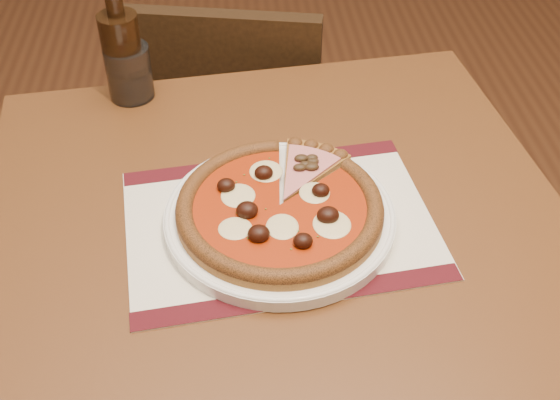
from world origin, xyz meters
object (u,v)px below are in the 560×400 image
at_px(pizza, 280,207).
at_px(bottle, 123,52).
at_px(plate, 280,218).
at_px(chair_far, 234,137).
at_px(table, 281,277).
at_px(water_glass, 129,72).

bearing_deg(pizza, bottle, 124.25).
relative_size(plate, bottle, 1.46).
height_order(chair_far, pizza, chair_far).
relative_size(table, chair_far, 1.08).
xyz_separation_m(chair_far, pizza, (0.05, -0.58, 0.31)).
height_order(plate, water_glass, water_glass).
height_order(table, pizza, pizza).
bearing_deg(water_glass, chair_far, 56.41).
xyz_separation_m(table, chair_far, (-0.06, 0.59, -0.18)).
distance_m(water_glass, bottle, 0.04).
height_order(chair_far, bottle, bottle).
xyz_separation_m(chair_far, water_glass, (-0.17, -0.25, 0.33)).
xyz_separation_m(plate, water_glass, (-0.22, 0.33, 0.03)).
relative_size(chair_far, pizza, 2.94).
bearing_deg(table, pizza, 109.64).
bearing_deg(table, water_glass, 123.44).
bearing_deg(plate, chair_far, 95.40).
relative_size(chair_far, bottle, 3.84).
distance_m(chair_far, plate, 0.66).
distance_m(plate, water_glass, 0.40).
xyz_separation_m(water_glass, bottle, (-0.00, -0.00, 0.04)).
relative_size(pizza, water_glass, 3.06).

